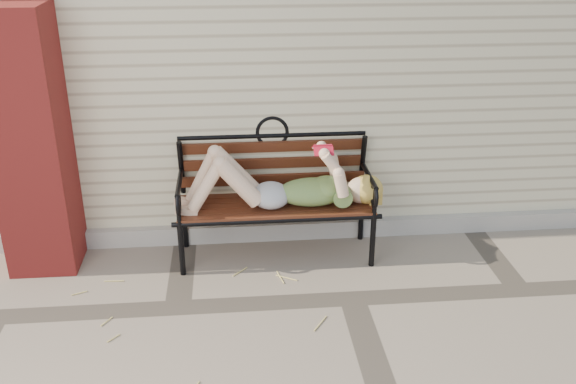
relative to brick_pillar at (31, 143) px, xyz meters
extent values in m
plane|color=gray|center=(2.30, -0.75, -1.00)|extent=(80.00, 80.00, 0.00)
cube|color=beige|center=(2.30, 2.25, 0.50)|extent=(8.00, 4.00, 3.00)
cube|color=#A7A297|center=(2.30, 0.22, -0.93)|extent=(8.00, 0.10, 0.15)
cube|color=#AE2A27|center=(0.00, 0.00, 0.00)|extent=(0.50, 0.50, 2.00)
cylinder|color=black|center=(1.06, -0.30, -0.78)|extent=(0.04, 0.04, 0.45)
cylinder|color=black|center=(1.06, 0.15, -0.78)|extent=(0.04, 0.04, 0.45)
cylinder|color=black|center=(2.53, -0.30, -0.78)|extent=(0.04, 0.04, 0.45)
cylinder|color=black|center=(2.53, 0.15, -0.78)|extent=(0.04, 0.04, 0.45)
cube|color=#552A15|center=(1.80, -0.07, -0.55)|extent=(1.51, 0.49, 0.03)
cylinder|color=black|center=(1.80, -0.30, -0.57)|extent=(1.59, 0.04, 0.04)
cylinder|color=black|center=(1.80, 0.15, -0.57)|extent=(1.59, 0.04, 0.04)
torus|color=black|center=(1.80, 0.26, -0.06)|extent=(0.27, 0.04, 0.27)
ellipsoid|color=#0A3E4B|center=(2.08, -0.10, -0.43)|extent=(0.54, 0.31, 0.21)
ellipsoid|color=#0A3E4B|center=(2.20, -0.10, -0.40)|extent=(0.26, 0.30, 0.16)
ellipsoid|color=#A5A5AA|center=(1.76, -0.10, -0.45)|extent=(0.30, 0.34, 0.19)
sphere|color=beige|center=(2.46, -0.10, -0.43)|extent=(0.22, 0.22, 0.22)
ellipsoid|color=gold|center=(2.51, -0.10, -0.43)|extent=(0.25, 0.25, 0.23)
cube|color=#B01429|center=(2.16, -0.10, -0.06)|extent=(0.14, 0.02, 0.02)
cube|color=silver|center=(2.16, -0.14, -0.08)|extent=(0.14, 0.09, 0.05)
cube|color=silver|center=(2.16, -0.06, -0.08)|extent=(0.14, 0.09, 0.05)
cube|color=#B01429|center=(2.16, -0.15, -0.08)|extent=(0.15, 0.09, 0.05)
cube|color=#B01429|center=(2.16, -0.06, -0.08)|extent=(0.15, 0.09, 0.05)
cylinder|color=#D3BF67|center=(0.14, -1.17, -0.99)|extent=(0.09, 0.11, 0.01)
cylinder|color=#D3BF67|center=(1.88, -1.63, -0.99)|extent=(0.11, 0.13, 0.01)
cylinder|color=#D3BF67|center=(0.53, -0.74, -0.99)|extent=(0.15, 0.13, 0.01)
cylinder|color=#D3BF67|center=(0.37, -1.39, -0.99)|extent=(0.18, 0.09, 0.01)
cylinder|color=#D3BF67|center=(1.82, -0.71, -0.99)|extent=(0.11, 0.03, 0.01)
cylinder|color=#D3BF67|center=(1.47, -0.63, -0.99)|extent=(0.03, 0.10, 0.01)
cylinder|color=#D3BF67|center=(-0.05, -0.43, -0.99)|extent=(0.14, 0.01, 0.01)
camera|label=1|loc=(1.48, -4.61, 1.59)|focal=40.00mm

